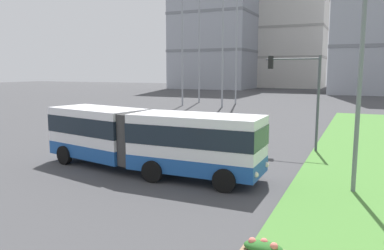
{
  "coord_description": "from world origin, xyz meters",
  "views": [
    {
      "loc": [
        8.65,
        -1.78,
        4.97
      ],
      "look_at": [
        0.75,
        15.62,
        2.2
      ],
      "focal_mm": 35.23,
      "sensor_mm": 36.0,
      "label": 1
    }
  ],
  "objects_px": {
    "articulated_bus": "(146,139)",
    "streetlight_median": "(360,79)",
    "car_white_van": "(148,127)",
    "apartment_tower_westcentre": "(290,15)",
    "traffic_light_far_right": "(301,86)"
  },
  "relations": [
    {
      "from": "articulated_bus",
      "to": "streetlight_median",
      "type": "distance_m",
      "value": 9.93
    },
    {
      "from": "car_white_van",
      "to": "streetlight_median",
      "type": "distance_m",
      "value": 17.09
    },
    {
      "from": "articulated_bus",
      "to": "car_white_van",
      "type": "bearing_deg",
      "value": 120.45
    },
    {
      "from": "articulated_bus",
      "to": "streetlight_median",
      "type": "xyz_separation_m",
      "value": [
        9.45,
        0.61,
        2.98
      ]
    },
    {
      "from": "apartment_tower_westcentre",
      "to": "streetlight_median",
      "type": "bearing_deg",
      "value": -78.27
    },
    {
      "from": "articulated_bus",
      "to": "car_white_van",
      "type": "distance_m",
      "value": 10.11
    },
    {
      "from": "traffic_light_far_right",
      "to": "apartment_tower_westcentre",
      "type": "height_order",
      "value": "apartment_tower_westcentre"
    },
    {
      "from": "car_white_van",
      "to": "apartment_tower_westcentre",
      "type": "distance_m",
      "value": 92.59
    },
    {
      "from": "car_white_van",
      "to": "traffic_light_far_right",
      "type": "distance_m",
      "value": 11.68
    },
    {
      "from": "traffic_light_far_right",
      "to": "apartment_tower_westcentre",
      "type": "xyz_separation_m",
      "value": [
        -17.05,
        90.75,
        16.89
      ]
    },
    {
      "from": "articulated_bus",
      "to": "apartment_tower_westcentre",
      "type": "bearing_deg",
      "value": 96.32
    },
    {
      "from": "articulated_bus",
      "to": "apartment_tower_westcentre",
      "type": "distance_m",
      "value": 101.31
    },
    {
      "from": "traffic_light_far_right",
      "to": "articulated_bus",
      "type": "bearing_deg",
      "value": -126.91
    },
    {
      "from": "articulated_bus",
      "to": "apartment_tower_westcentre",
      "type": "height_order",
      "value": "apartment_tower_westcentre"
    },
    {
      "from": "car_white_van",
      "to": "apartment_tower_westcentre",
      "type": "xyz_separation_m",
      "value": [
        -5.85,
        90.18,
        20.15
      ]
    }
  ]
}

